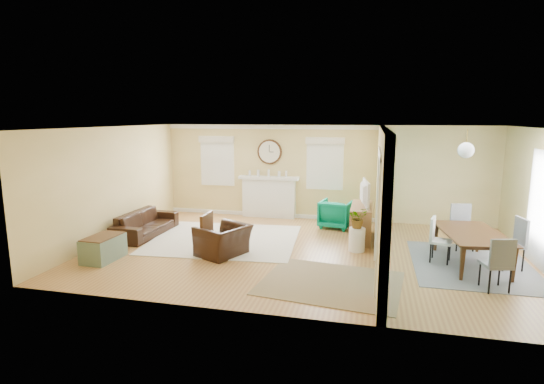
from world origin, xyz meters
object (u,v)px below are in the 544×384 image
(credenza, at_px, (361,222))
(dining_table, at_px, (473,249))
(sofa, at_px, (146,223))
(eames_chair, at_px, (223,241))
(green_chair, at_px, (336,214))

(credenza, xyz_separation_m, dining_table, (2.14, -1.31, -0.07))
(sofa, xyz_separation_m, credenza, (5.06, 0.83, 0.12))
(sofa, relative_size, eames_chair, 2.01)
(eames_chair, distance_m, dining_table, 4.89)
(sofa, relative_size, green_chair, 2.49)
(sofa, height_order, dining_table, dining_table)
(eames_chair, height_order, dining_table, dining_table)
(eames_chair, height_order, credenza, credenza)
(sofa, relative_size, dining_table, 1.05)
(credenza, bearing_deg, green_chair, 125.45)
(sofa, bearing_deg, eames_chair, -112.75)
(green_chair, xyz_separation_m, dining_table, (2.80, -2.24, -0.03))
(eames_chair, relative_size, dining_table, 0.52)
(eames_chair, xyz_separation_m, dining_table, (4.85, 0.55, 0.01))
(sofa, xyz_separation_m, green_chair, (4.40, 1.75, 0.07))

